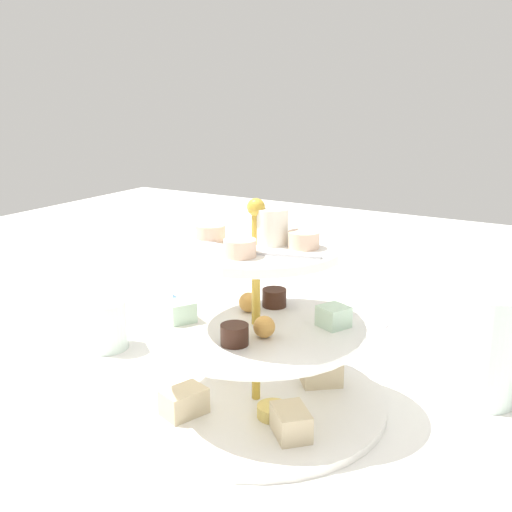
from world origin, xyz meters
The scene contains 6 objects.
ground_plane centered at (0.00, 0.00, 0.00)m, with size 2.40×2.40×0.00m, color white.
tiered_serving_stand centered at (0.00, 0.00, 0.08)m, with size 0.31×0.31×0.25m.
water_glass_tall_right centered at (0.23, 0.15, 0.07)m, with size 0.07×0.07×0.14m, color silver.
water_glass_short_left centered at (-0.27, 0.04, 0.04)m, with size 0.06×0.06×0.07m, color silver.
teacup_with_saucer centered at (-0.23, 0.18, 0.02)m, with size 0.09×0.09×0.05m.
butter_knife_right centered at (-0.03, 0.32, 0.00)m, with size 0.17×0.01×0.00m, color silver.
Camera 1 is at (0.34, -0.57, 0.37)m, focal length 43.54 mm.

